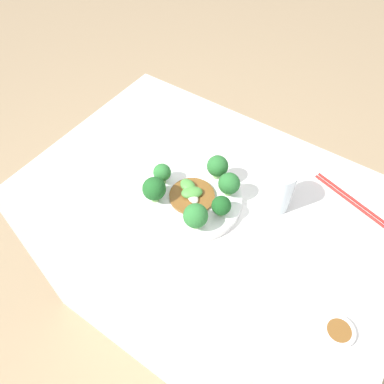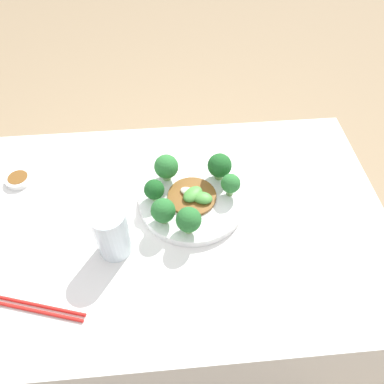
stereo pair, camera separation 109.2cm
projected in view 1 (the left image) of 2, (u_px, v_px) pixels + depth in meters
name	position (u px, v px, depth m)	size (l,w,h in m)	color
ground_plane	(206.00, 305.00, 1.57)	(8.00, 8.00, 0.00)	#9E8460
table	(209.00, 264.00, 1.28)	(1.00, 0.67, 0.74)	silver
plate	(192.00, 199.00, 0.97)	(0.26, 0.26, 0.02)	white
broccoli_west	(221.00, 206.00, 0.90)	(0.05, 0.05, 0.06)	#89B76B
broccoli_northwest	(196.00, 216.00, 0.88)	(0.06, 0.06, 0.07)	#89B76B
broccoli_south	(218.00, 166.00, 0.97)	(0.06, 0.06, 0.07)	#89B76B
broccoli_southwest	(229.00, 184.00, 0.94)	(0.06, 0.06, 0.07)	#70A356
broccoli_east	(162.00, 173.00, 0.96)	(0.05, 0.05, 0.06)	#70A356
broccoli_northeast	(154.00, 189.00, 0.92)	(0.06, 0.06, 0.07)	#7AAD5B
stirfry_center	(191.00, 194.00, 0.96)	(0.12, 0.12, 0.02)	brown
drinking_glass	(278.00, 189.00, 0.92)	(0.07, 0.07, 0.13)	silver
chopsticks	(353.00, 201.00, 0.98)	(0.23, 0.09, 0.01)	red
sauce_dish	(338.00, 331.00, 0.76)	(0.07, 0.07, 0.02)	white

